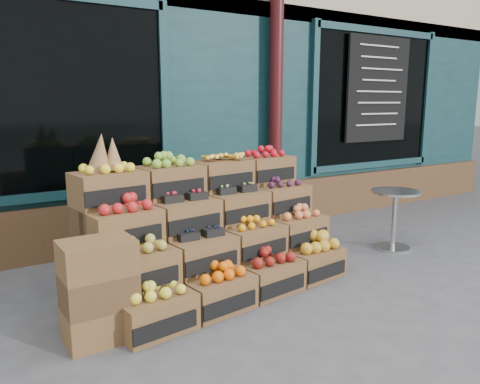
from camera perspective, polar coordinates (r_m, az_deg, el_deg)
ground at (r=4.36m, az=7.27°, el=-12.29°), size 60.00×60.00×0.00m
shop_facade at (r=8.62m, az=-15.01°, el=15.13°), size 12.00×6.24×4.80m
crate_display at (r=4.41m, az=-3.47°, el=-5.68°), size 2.47×1.44×1.47m
spare_crates at (r=3.58m, az=-16.80°, el=-11.46°), size 0.51×0.36×0.76m
bistro_table at (r=5.76m, az=18.30°, el=-2.42°), size 0.56×0.56×0.70m
shopkeeper at (r=6.14m, az=-20.58°, el=3.07°), size 0.76×0.57×1.89m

